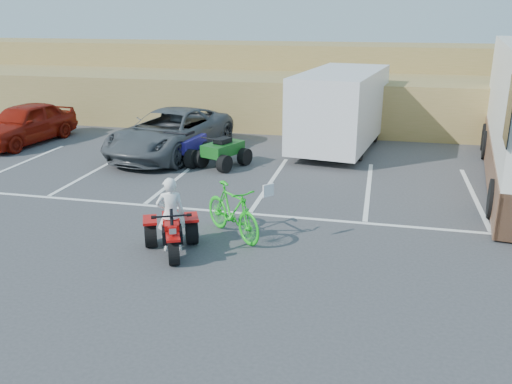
% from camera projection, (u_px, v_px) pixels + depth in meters
% --- Properties ---
extents(ground, '(100.00, 100.00, 0.00)m').
position_uv_depth(ground, '(221.00, 256.00, 10.63)').
color(ground, '#3B3B3E').
rests_on(ground, ground).
extents(parking_stripes, '(28.00, 5.16, 0.01)m').
position_uv_depth(parking_stripes, '(296.00, 194.00, 14.20)').
color(parking_stripes, white).
rests_on(parking_stripes, ground).
extents(grass_embankment, '(40.00, 8.50, 3.10)m').
position_uv_depth(grass_embankment, '(317.00, 84.00, 24.49)').
color(grass_embankment, olive).
rests_on(grass_embankment, ground).
extents(red_trike_atv, '(1.61, 1.80, 0.96)m').
position_uv_depth(red_trike_atv, '(173.00, 253.00, 10.78)').
color(red_trike_atv, '#B00C0A').
rests_on(red_trike_atv, ground).
extents(rider, '(0.65, 0.56, 1.52)m').
position_uv_depth(rider, '(171.00, 214.00, 10.68)').
color(rider, white).
rests_on(rider, ground).
extents(green_dirt_bike, '(1.80, 1.67, 1.15)m').
position_uv_depth(green_dirt_bike, '(232.00, 211.00, 11.39)').
color(green_dirt_bike, '#14BF19').
rests_on(green_dirt_bike, ground).
extents(grey_pickup, '(3.31, 5.68, 1.49)m').
position_uv_depth(grey_pickup, '(170.00, 133.00, 17.97)').
color(grey_pickup, '#45494D').
rests_on(grey_pickup, ground).
extents(red_car, '(2.21, 4.44, 1.45)m').
position_uv_depth(red_car, '(24.00, 123.00, 19.53)').
color(red_car, maroon).
rests_on(red_car, ground).
extents(cargo_trailer, '(3.11, 5.99, 2.67)m').
position_uv_depth(cargo_trailer, '(341.00, 107.00, 18.56)').
color(cargo_trailer, silver).
rests_on(cargo_trailer, ground).
extents(quad_atv_blue, '(1.48, 1.83, 1.09)m').
position_uv_depth(quad_atv_blue, '(186.00, 162.00, 17.29)').
color(quad_atv_blue, navy).
rests_on(quad_atv_blue, ground).
extents(quad_atv_green, '(1.64, 1.85, 1.00)m').
position_uv_depth(quad_atv_green, '(223.00, 166.00, 16.80)').
color(quad_atv_green, '#125217').
rests_on(quad_atv_green, ground).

